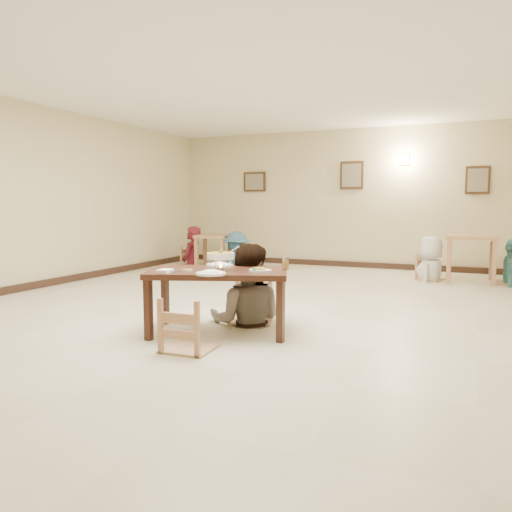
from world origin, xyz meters
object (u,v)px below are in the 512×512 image
at_px(chair_far, 251,277).
at_px(bg_table_left, 213,241).
at_px(chair_near, 189,300).
at_px(bg_diner_b, 237,231).
at_px(main_table, 218,277).
at_px(bg_diner_c, 432,236).
at_px(bg_chair_rl, 431,256).
at_px(bg_chair_lr, 237,245).
at_px(bg_diner_a, 192,226).
at_px(main_diner, 247,243).
at_px(bg_chair_ll, 192,246).
at_px(drink_glass, 286,264).
at_px(bg_table_right, 471,243).
at_px(curry_warmer, 221,256).

height_order(chair_far, bg_table_left, chair_far).
bearing_deg(chair_near, bg_diner_b, -71.54).
relative_size(main_table, bg_diner_c, 1.03).
height_order(chair_far, bg_diner_b, bg_diner_b).
bearing_deg(bg_chair_rl, bg_diner_c, 32.54).
xyz_separation_m(bg_chair_lr, bg_chair_rl, (3.95, -0.03, -0.06)).
bearing_deg(bg_diner_a, bg_chair_lr, 77.67).
xyz_separation_m(bg_chair_rl, bg_diner_c, (-0.00, 0.00, 0.36)).
bearing_deg(main_diner, bg_diner_b, -80.30).
distance_m(main_diner, bg_chair_rl, 4.67).
distance_m(main_table, bg_chair_ll, 6.04).
height_order(main_diner, bg_chair_lr, main_diner).
height_order(chair_far, bg_chair_rl, chair_far).
xyz_separation_m(drink_glass, bg_table_left, (-3.42, 4.66, -0.17)).
bearing_deg(bg_chair_rl, chair_near, -178.81).
height_order(bg_chair_lr, bg_chair_rl, bg_chair_lr).
height_order(chair_near, bg_chair_ll, chair_near).
distance_m(bg_table_right, bg_diner_b, 4.62).
distance_m(drink_glass, bg_diner_a, 6.20).
bearing_deg(main_table, bg_chair_ll, 103.63).
bearing_deg(drink_glass, bg_diner_a, 130.34).
xyz_separation_m(main_table, bg_table_left, (-2.76, 4.95, -0.03)).
relative_size(main_table, bg_chair_rl, 1.86).
relative_size(curry_warmer, bg_table_left, 0.39).
height_order(bg_table_left, bg_chair_lr, bg_chair_lr).
distance_m(chair_near, bg_diner_a, 6.65).
xyz_separation_m(chair_near, bg_chair_rl, (1.73, 5.55, -0.04)).
bearing_deg(bg_diner_c, chair_far, -9.95).
xyz_separation_m(chair_near, bg_diner_c, (1.73, 5.55, 0.32)).
xyz_separation_m(main_table, bg_diner_c, (1.78, 4.87, 0.20)).
distance_m(bg_table_left, bg_table_right, 5.21).
relative_size(main_table, bg_table_right, 1.92).
bearing_deg(bg_diner_c, main_diner, -9.93).
bearing_deg(curry_warmer, bg_table_left, 119.40).
xyz_separation_m(bg_chair_ll, bg_chair_lr, (1.18, -0.12, 0.07)).
height_order(main_table, chair_far, chair_far).
height_order(curry_warmer, bg_diner_c, bg_diner_c).
distance_m(main_diner, bg_chair_ll, 5.66).
distance_m(chair_far, bg_table_left, 5.20).
bearing_deg(bg_diner_b, bg_chair_lr, -0.00).
bearing_deg(bg_chair_rl, bg_chair_lr, 108.04).
bearing_deg(main_diner, curry_warmer, 68.79).
bearing_deg(bg_table_right, bg_chair_rl, -176.04).
distance_m(chair_far, drink_glass, 0.68).
height_order(drink_glass, bg_chair_ll, bg_chair_ll).
relative_size(bg_chair_rl, bg_diner_b, 0.56).
bearing_deg(bg_chair_lr, chair_far, 21.19).
bearing_deg(drink_glass, bg_table_left, 126.28).
bearing_deg(chair_far, bg_chair_lr, 101.25).
distance_m(bg_chair_lr, bg_diner_b, 0.30).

